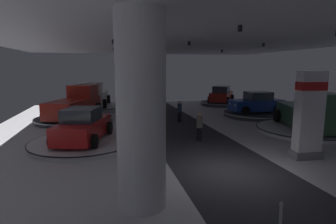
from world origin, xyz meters
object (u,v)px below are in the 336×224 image
display_car_deep_right (221,95)px  display_car_mid_left (83,126)px  pickup_truck_far_left (75,104)px  display_platform_deep_left (95,108)px  pickup_truck_mid_right (308,114)px  visitor_walking_far (180,110)px  visitor_walking_near (199,125)px  pickup_truck_deep_left (94,96)px  display_platform_far_right (256,114)px  column_left (141,112)px  brand_sign_pylon (309,114)px  display_car_far_right (256,103)px  display_platform_mid_left (84,142)px  display_platform_mid_right (305,129)px  display_platform_deep_right (221,103)px  display_platform_far_left (74,119)px

display_car_deep_right → display_car_mid_left: bearing=-136.2°
pickup_truck_far_left → display_platform_deep_left: (1.18, 5.22, -1.02)m
pickup_truck_mid_right → visitor_walking_far: bearing=143.2°
display_car_deep_right → visitor_walking_near: bearing=-118.2°
pickup_truck_mid_right → visitor_walking_near: 7.08m
pickup_truck_deep_left → display_platform_far_right: bearing=-25.6°
column_left → pickup_truck_mid_right: size_ratio=0.97×
brand_sign_pylon → display_car_deep_right: brand_sign_pylon is taller
brand_sign_pylon → pickup_truck_deep_left: bearing=120.2°
pickup_truck_mid_right → display_car_mid_left: pickup_truck_mid_right is taller
display_car_deep_right → display_car_far_right: bearing=-89.9°
visitor_walking_near → display_platform_mid_left: bearing=173.4°
display_platform_mid_right → display_platform_deep_right: size_ratio=1.30×
display_platform_mid_right → display_car_far_right: bearing=89.6°
display_car_deep_right → visitor_walking_far: display_car_deep_right is taller
display_car_mid_left → visitor_walking_far: display_car_mid_left is taller
brand_sign_pylon → pickup_truck_deep_left: (-9.62, 16.50, -0.68)m
display_platform_mid_right → display_platform_deep_left: bearing=136.6°
pickup_truck_mid_right → visitor_walking_far: pickup_truck_mid_right is taller
pickup_truck_mid_right → display_platform_far_right: (0.11, 6.10, -1.02)m
display_platform_deep_right → visitor_walking_near: size_ratio=2.82×
pickup_truck_far_left → display_car_far_right: pickup_truck_far_left is taller
display_platform_mid_right → display_platform_deep_right: 12.82m
display_platform_mid_left → display_car_mid_left: 0.87m
pickup_truck_deep_left → visitor_walking_far: bearing=-49.3°
pickup_truck_mid_right → display_platform_mid_left: 13.19m
display_platform_far_right → visitor_walking_near: bearing=-138.3°
display_car_mid_left → pickup_truck_deep_left: bearing=89.6°
column_left → display_platform_mid_right: 13.36m
display_car_mid_left → visitor_walking_near: display_car_mid_left is taller
display_platform_mid_right → visitor_walking_far: 8.33m
display_car_far_right → pickup_truck_deep_left: 14.65m
brand_sign_pylon → display_platform_mid_left: bearing=155.2°
pickup_truck_mid_right → pickup_truck_far_left: 16.09m
pickup_truck_mid_right → display_platform_far_left: size_ratio=1.00×
visitor_walking_near → display_car_deep_right: bearing=61.8°
display_platform_mid_left → pickup_truck_deep_left: pickup_truck_deep_left is taller
pickup_truck_mid_right → visitor_walking_far: 8.40m
display_platform_far_left → visitor_walking_far: 7.95m
display_platform_far_right → visitor_walking_far: (-6.83, -1.07, 0.74)m
display_car_deep_right → visitor_walking_far: (-6.85, -8.07, -0.20)m
pickup_truck_mid_right → display_car_far_right: (0.14, 6.10, -0.12)m
brand_sign_pylon → visitor_walking_far: brand_sign_pylon is taller
display_platform_deep_left → visitor_walking_far: bearing=-50.7°
pickup_truck_far_left → visitor_walking_near: size_ratio=3.58×
display_platform_mid_right → display_car_deep_right: 12.83m
display_platform_far_right → display_platform_deep_right: size_ratio=1.18×
column_left → display_platform_far_left: 14.46m
display_car_far_right → visitor_walking_near: display_car_far_right is taller
display_platform_deep_right → visitor_walking_far: bearing=-130.3°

